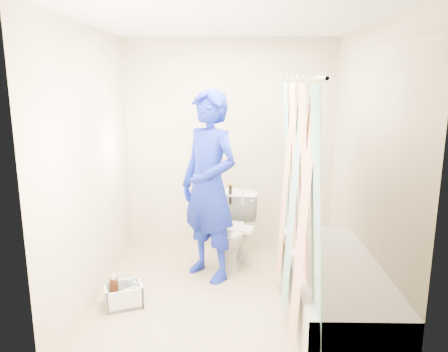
{
  "coord_description": "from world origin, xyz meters",
  "views": [
    {
      "loc": [
        0.03,
        -3.71,
        1.95
      ],
      "look_at": [
        -0.06,
        0.46,
        1.02
      ],
      "focal_mm": 35.0,
      "sensor_mm": 36.0,
      "label": 1
    }
  ],
  "objects_px": {
    "bathtub": "(333,290)",
    "toilet": "(233,231)",
    "cleaning_caddy": "(125,296)",
    "plumber": "(209,186)"
  },
  "relations": [
    {
      "from": "toilet",
      "to": "plumber",
      "type": "bearing_deg",
      "value": -115.32
    },
    {
      "from": "bathtub",
      "to": "toilet",
      "type": "distance_m",
      "value": 1.38
    },
    {
      "from": "bathtub",
      "to": "cleaning_caddy",
      "type": "xyz_separation_m",
      "value": [
        -1.76,
        0.2,
        -0.18
      ]
    },
    {
      "from": "bathtub",
      "to": "toilet",
      "type": "height_order",
      "value": "toilet"
    },
    {
      "from": "bathtub",
      "to": "plumber",
      "type": "distance_m",
      "value": 1.48
    },
    {
      "from": "plumber",
      "to": "cleaning_caddy",
      "type": "height_order",
      "value": "plumber"
    },
    {
      "from": "plumber",
      "to": "cleaning_caddy",
      "type": "distance_m",
      "value": 1.26
    },
    {
      "from": "toilet",
      "to": "plumber",
      "type": "relative_size",
      "value": 0.4
    },
    {
      "from": "toilet",
      "to": "cleaning_caddy",
      "type": "height_order",
      "value": "toilet"
    },
    {
      "from": "toilet",
      "to": "plumber",
      "type": "height_order",
      "value": "plumber"
    }
  ]
}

